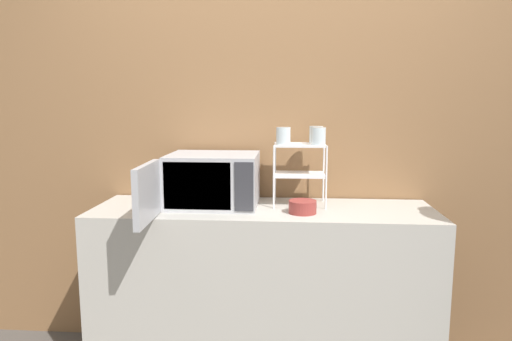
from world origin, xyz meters
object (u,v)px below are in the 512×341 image
object	(u,v)px
glass_back_right	(316,135)
glass_front_right	(319,136)
glass_front_left	(283,136)
bowl	(303,207)
dish_rack	(300,161)
microwave	(210,180)

from	to	relation	value
glass_back_right	glass_front_right	size ratio (longest dim) A/B	1.00
glass_front_left	glass_front_right	xyz separation A→B (m)	(0.19, -0.00, 0.00)
bowl	dish_rack	bearing A→B (deg)	94.01
microwave	glass_front_left	distance (m)	0.47
microwave	glass_back_right	distance (m)	0.64
glass_front_left	bowl	bearing A→B (deg)	-53.39
microwave	dish_rack	size ratio (longest dim) A/B	2.26
microwave	glass_front_right	distance (m)	0.63
glass_front_left	glass_back_right	size ratio (longest dim) A/B	1.00
microwave	glass_front_right	xyz separation A→B (m)	(0.59, 0.01, 0.25)
dish_rack	glass_back_right	distance (m)	0.18
glass_front_left	dish_rack	bearing A→B (deg)	30.37
glass_front_left	bowl	distance (m)	0.40
glass_front_left	bowl	xyz separation A→B (m)	(0.10, -0.14, -0.36)
microwave	dish_rack	world-z (taller)	dish_rack
dish_rack	glass_back_right	xyz separation A→B (m)	(0.09, 0.06, 0.14)
glass_front_left	glass_back_right	distance (m)	0.21
glass_front_right	glass_back_right	bearing A→B (deg)	93.15
glass_front_right	bowl	distance (m)	0.39
dish_rack	glass_front_left	size ratio (longest dim) A/B	3.65
microwave	glass_front_right	size ratio (longest dim) A/B	8.26
dish_rack	bowl	world-z (taller)	dish_rack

